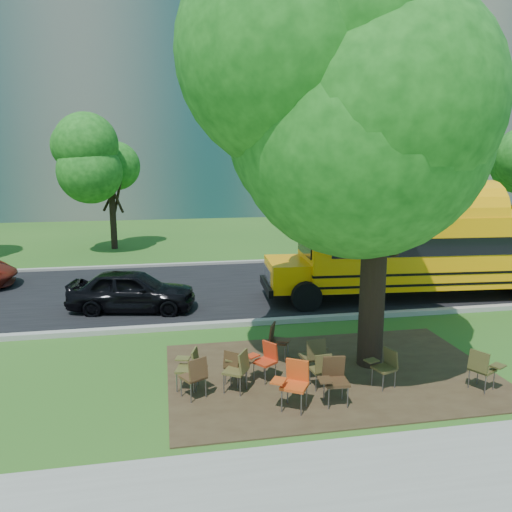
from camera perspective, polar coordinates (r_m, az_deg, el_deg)
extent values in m
plane|color=#25531A|center=(11.42, 2.88, -12.67)|extent=(160.00, 160.00, 0.00)
cube|color=#382819|center=(11.24, 8.59, -13.12)|extent=(7.00, 4.50, 0.03)
cube|color=black|center=(17.93, -2.30, -3.66)|extent=(80.00, 8.00, 0.04)
cube|color=gray|center=(14.13, 0.05, -7.57)|extent=(80.00, 0.25, 0.14)
cube|color=gray|center=(21.87, -3.85, -0.81)|extent=(80.00, 0.25, 0.14)
cube|color=slate|center=(46.92, -18.19, 18.52)|extent=(38.00, 16.00, 22.00)
cube|color=gray|center=(55.50, 19.12, 18.81)|extent=(30.00, 16.00, 25.00)
cylinder|color=black|center=(26.43, -16.04, 4.56)|extent=(0.32, 0.32, 3.50)
sphere|color=#145212|center=(26.28, -16.34, 9.91)|extent=(4.80, 4.80, 4.80)
cylinder|color=black|center=(26.44, 12.88, 5.48)|extent=(0.38, 0.38, 4.20)
sphere|color=#145212|center=(26.32, 13.16, 11.85)|extent=(5.60, 5.60, 5.60)
cylinder|color=black|center=(11.13, 13.31, -0.64)|extent=(0.56, 0.56, 4.79)
sphere|color=#145212|center=(10.97, 14.16, 17.40)|extent=(7.20, 7.20, 7.20)
cube|color=#F69F07|center=(17.89, 21.88, 0.86)|extent=(10.37, 3.00, 2.28)
cube|color=black|center=(17.98, 22.73, 1.67)|extent=(9.82, 3.00, 0.56)
cube|color=#F69F07|center=(16.12, 3.55, -2.03)|extent=(1.34, 2.12, 0.88)
cube|color=black|center=(18.00, 21.75, -0.97)|extent=(10.39, 3.03, 0.07)
cube|color=black|center=(18.07, 21.67, -2.03)|extent=(10.39, 3.03, 0.07)
cylinder|color=black|center=(15.21, 5.80, -4.69)|extent=(0.95, 0.34, 0.93)
cylinder|color=black|center=(17.42, 4.15, -2.61)|extent=(0.95, 0.34, 0.93)
cylinder|color=black|center=(20.47, 26.75, -1.71)|extent=(0.95, 0.34, 0.93)
cube|color=#492F1A|center=(10.00, -7.19, -13.54)|extent=(0.57, 0.56, 0.05)
cube|color=#492F1A|center=(9.77, -6.63, -12.71)|extent=(0.40, 0.28, 0.40)
cube|color=#492F1A|center=(10.18, -6.50, -12.31)|extent=(0.33, 0.35, 0.03)
cylinder|color=slate|center=(10.14, -8.54, -14.61)|extent=(0.02, 0.02, 0.45)
cylinder|color=slate|center=(10.05, -5.77, -14.79)|extent=(0.02, 0.02, 0.45)
cube|color=#402B17|center=(10.49, -2.34, -12.52)|extent=(0.52, 0.52, 0.04)
cube|color=#402B17|center=(10.29, -2.85, -11.82)|extent=(0.32, 0.30, 0.36)
cube|color=#402B17|center=(10.44, -0.95, -12.00)|extent=(0.31, 0.32, 0.03)
cylinder|color=slate|center=(10.76, -2.56, -13.05)|extent=(0.02, 0.02, 0.40)
cylinder|color=slate|center=(10.38, -2.09, -14.00)|extent=(0.02, 0.02, 0.40)
cube|color=#504822|center=(10.15, -2.38, -13.00)|extent=(0.57, 0.58, 0.05)
cube|color=#504822|center=(10.00, -1.40, -11.98)|extent=(0.29, 0.40, 0.41)
cube|color=#504822|center=(10.36, -2.59, -11.74)|extent=(0.36, 0.34, 0.03)
cylinder|color=slate|center=(10.17, -3.69, -14.40)|extent=(0.02, 0.02, 0.46)
cylinder|color=slate|center=(10.34, -1.07, -13.94)|extent=(0.02, 0.02, 0.46)
cube|color=#C34314|center=(9.50, 4.41, -14.62)|extent=(0.61, 0.61, 0.05)
cube|color=#C34314|center=(9.57, 4.77, -12.85)|extent=(0.42, 0.31, 0.43)
cube|color=#C34314|center=(9.38, 2.59, -14.07)|extent=(0.36, 0.38, 0.03)
cylinder|color=slate|center=(9.41, 5.19, -16.57)|extent=(0.03, 0.03, 0.49)
cylinder|color=slate|center=(9.82, 3.63, -15.31)|extent=(0.03, 0.03, 0.49)
cube|color=#4C4321|center=(10.41, 7.33, -12.76)|extent=(0.42, 0.40, 0.05)
cube|color=#4C4321|center=(10.20, 7.74, -12.09)|extent=(0.37, 0.13, 0.36)
cube|color=#4C4321|center=(10.56, 8.16, -11.79)|extent=(0.23, 0.27, 0.03)
cylinder|color=slate|center=(10.57, 6.17, -13.57)|extent=(0.02, 0.02, 0.41)
cylinder|color=slate|center=(10.43, 8.45, -13.98)|extent=(0.02, 0.02, 0.41)
cube|color=#3F2816|center=(9.77, 9.13, -14.04)|extent=(0.48, 0.46, 0.05)
cube|color=#3F2816|center=(9.84, 8.87, -12.35)|extent=(0.43, 0.13, 0.43)
cube|color=#3F2816|center=(9.52, 7.87, -13.85)|extent=(0.25, 0.31, 0.03)
cylinder|color=slate|center=(9.77, 10.43, -15.66)|extent=(0.03, 0.03, 0.48)
cylinder|color=slate|center=(9.99, 7.77, -14.93)|extent=(0.03, 0.03, 0.48)
cube|color=#483E1F|center=(10.66, 14.41, -12.34)|extent=(0.48, 0.49, 0.05)
cube|color=#483E1F|center=(10.69, 15.15, -11.11)|extent=(0.20, 0.39, 0.38)
cube|color=#483E1F|center=(10.69, 13.08, -11.56)|extent=(0.31, 0.28, 0.03)
cylinder|color=slate|center=(10.54, 14.30, -13.89)|extent=(0.02, 0.02, 0.42)
cylinder|color=slate|center=(10.95, 14.41, -12.90)|extent=(0.02, 0.02, 0.42)
cube|color=#423E1C|center=(11.20, 24.45, -11.71)|extent=(0.55, 0.56, 0.05)
cube|color=#423E1C|center=(10.97, 24.10, -10.92)|extent=(0.27, 0.40, 0.40)
cube|color=#423E1C|center=(11.18, 25.95, -11.22)|extent=(0.35, 0.33, 0.03)
cylinder|color=slate|center=(11.50, 23.99, -12.29)|extent=(0.02, 0.02, 0.45)
cylinder|color=slate|center=(11.08, 24.73, -13.25)|extent=(0.02, 0.02, 0.45)
cube|color=#504C22|center=(10.34, -7.90, -12.68)|extent=(0.50, 0.52, 0.05)
cube|color=#504C22|center=(10.22, -6.93, -11.61)|extent=(0.20, 0.41, 0.40)
cube|color=#504C22|center=(10.54, -8.37, -11.50)|extent=(0.33, 0.29, 0.03)
cylinder|color=slate|center=(10.33, -9.04, -14.13)|extent=(0.02, 0.02, 0.45)
cylinder|color=slate|center=(10.55, -6.72, -13.49)|extent=(0.02, 0.02, 0.45)
cube|color=#B83013|center=(10.63, 1.00, -12.02)|extent=(0.54, 0.55, 0.05)
cube|color=#B83013|center=(10.67, 1.64, -10.73)|extent=(0.30, 0.36, 0.38)
cube|color=#B83013|center=(10.64, -0.41, -11.33)|extent=(0.34, 0.33, 0.03)
cylinder|color=slate|center=(10.51, 1.06, -13.58)|extent=(0.02, 0.02, 0.43)
cylinder|color=slate|center=(10.93, 0.94, -12.58)|extent=(0.02, 0.02, 0.43)
cube|color=#422817|center=(11.70, 2.70, -9.71)|extent=(0.53, 0.54, 0.05)
cube|color=#422817|center=(11.66, 1.84, -8.64)|extent=(0.25, 0.40, 0.40)
cube|color=#422817|center=(11.41, 3.15, -9.63)|extent=(0.34, 0.31, 0.03)
cylinder|color=slate|center=(11.91, 3.66, -10.49)|extent=(0.02, 0.02, 0.45)
cylinder|color=slate|center=(11.66, 1.69, -10.95)|extent=(0.02, 0.02, 0.45)
cube|color=#41361C|center=(10.83, 6.45, -11.36)|extent=(0.50, 0.49, 0.05)
cube|color=#41361C|center=(10.58, 6.93, -10.56)|extent=(0.44, 0.16, 0.43)
cube|color=#41361C|center=(11.01, 7.35, -10.27)|extent=(0.28, 0.33, 0.03)
cylinder|color=slate|center=(11.00, 5.14, -12.31)|extent=(0.03, 0.03, 0.48)
cylinder|color=slate|center=(10.85, 7.73, -12.72)|extent=(0.03, 0.03, 0.48)
imported|color=black|center=(15.63, -13.98, -3.85)|extent=(4.01, 2.21, 1.29)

